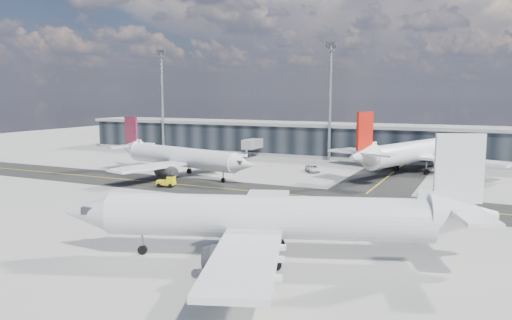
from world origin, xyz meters
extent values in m
plane|color=gray|center=(0.00, 0.00, 0.00)|extent=(300.00, 300.00, 0.00)
cube|color=black|center=(0.00, 4.00, 0.01)|extent=(180.00, 14.00, 0.02)
cube|color=black|center=(18.00, 35.00, 0.01)|extent=(14.00, 50.00, 0.02)
cube|color=yellow|center=(0.00, 4.00, 0.03)|extent=(180.00, 0.25, 0.01)
cube|color=yellow|center=(18.00, 35.00, 0.03)|extent=(0.25, 50.00, 0.01)
cube|color=black|center=(0.00, 55.00, 4.00)|extent=(150.00, 12.00, 8.00)
cube|color=gray|center=(0.00, 55.00, 8.40)|extent=(152.00, 13.00, 0.80)
cube|color=gray|center=(0.00, 55.00, 0.40)|extent=(150.00, 12.20, 0.80)
cube|color=gray|center=(-20.00, 47.00, 3.50)|extent=(3.00, 10.00, 2.40)
cylinder|color=gray|center=(-20.00, 42.00, 1.20)|extent=(0.60, 0.60, 2.40)
cube|color=gray|center=(30.00, 47.00, 3.50)|extent=(3.00, 10.00, 2.40)
cylinder|color=gray|center=(30.00, 42.00, 1.20)|extent=(0.60, 0.60, 2.40)
cylinder|color=gray|center=(-50.00, 48.00, 14.00)|extent=(0.70, 0.70, 28.00)
cube|color=#2D2D30|center=(-50.00, 48.00, 28.20)|extent=(2.50, 0.50, 1.40)
cylinder|color=gray|center=(0.00, 48.00, 14.00)|extent=(0.70, 0.70, 28.00)
cube|color=#2D2D30|center=(0.00, 48.00, 28.20)|extent=(2.50, 0.50, 1.40)
cylinder|color=white|center=(-19.98, 12.41, 3.88)|extent=(29.10, 11.16, 3.88)
cone|color=white|center=(-4.05, 8.21, 3.88)|extent=(5.67, 4.98, 3.88)
cone|color=white|center=(-36.38, 16.74, 4.46)|extent=(6.61, 5.23, 3.88)
cube|color=white|center=(-19.05, 12.16, 2.91)|extent=(13.09, 33.10, 0.48)
cylinder|color=#2D2D30|center=(-16.63, 17.54, 1.84)|extent=(4.50, 3.19, 2.23)
cylinder|color=#2D2D30|center=(-19.59, 6.29, 1.84)|extent=(4.50, 3.19, 2.23)
cube|color=silver|center=(-16.63, 17.54, 2.62)|extent=(1.97, 0.87, 0.78)
cube|color=silver|center=(-19.59, 6.29, 2.62)|extent=(1.97, 0.87, 0.78)
cube|color=maroon|center=(-35.91, 16.61, 8.53)|extent=(4.05, 1.46, 6.01)
cube|color=white|center=(-36.38, 16.74, 5.04)|extent=(5.59, 11.94, 0.34)
cube|color=#2D2D30|center=(-4.52, 8.33, 4.26)|extent=(2.42, 2.56, 0.68)
cylinder|color=gray|center=(-8.74, 9.45, 1.16)|extent=(0.28, 0.28, 1.94)
cylinder|color=black|center=(-8.74, 9.45, 0.44)|extent=(0.93, 0.55, 0.87)
cylinder|color=black|center=(-20.18, 15.47, 0.53)|extent=(1.15, 0.74, 1.07)
cylinder|color=black|center=(-21.66, 9.85, 0.53)|extent=(1.15, 0.74, 1.07)
cylinder|color=white|center=(21.87, 36.90, 4.45)|extent=(15.66, 32.89, 4.45)
cone|color=white|center=(28.37, 54.68, 4.45)|extent=(6.09, 6.76, 4.45)
cone|color=white|center=(15.17, 18.61, 5.12)|extent=(6.48, 7.80, 4.45)
cube|color=white|center=(22.25, 37.95, 3.34)|extent=(37.46, 18.23, 0.56)
cylinder|color=#2D2D30|center=(16.36, 41.29, 2.12)|extent=(4.01, 5.27, 2.56)
cylinder|color=#2D2D30|center=(28.90, 36.70, 2.12)|extent=(4.01, 5.27, 2.56)
cube|color=silver|center=(16.36, 41.29, 3.01)|extent=(1.18, 2.24, 0.89)
cube|color=silver|center=(28.90, 36.70, 3.01)|extent=(1.18, 2.24, 0.89)
cube|color=red|center=(15.37, 19.13, 9.80)|extent=(2.08, 4.56, 6.90)
cube|color=white|center=(15.17, 18.61, 5.79)|extent=(13.62, 7.52, 0.39)
cube|color=#2D2D30|center=(28.18, 54.15, 4.90)|extent=(3.06, 2.93, 0.78)
cylinder|color=gray|center=(26.46, 49.45, 1.34)|extent=(0.34, 0.34, 2.23)
cylinder|color=black|center=(26.46, 49.45, 0.50)|extent=(0.71, 1.07, 1.00)
cylinder|color=black|center=(18.35, 37.01, 0.61)|extent=(0.94, 1.34, 1.22)
cylinder|color=black|center=(24.62, 34.71, 0.61)|extent=(0.94, 1.34, 1.22)
cylinder|color=silver|center=(16.40, -26.91, 4.29)|extent=(31.79, 14.81, 4.29)
cone|color=silver|center=(-0.80, -33.01, 4.29)|extent=(6.49, 5.84, 4.29)
cone|color=silver|center=(34.10, -20.63, 4.94)|extent=(7.51, 6.20, 4.29)
cube|color=silver|center=(15.38, -27.27, 3.22)|extent=(17.25, 36.19, 0.54)
cylinder|color=#2D2D30|center=(16.52, -33.70, 2.04)|extent=(5.07, 3.83, 2.47)
cylinder|color=#2D2D30|center=(12.22, -21.56, 2.04)|extent=(5.07, 3.83, 2.47)
cube|color=silver|center=(16.52, -33.70, 2.90)|extent=(2.17, 1.12, 0.86)
cube|color=silver|center=(12.22, -21.56, 2.90)|extent=(2.17, 1.12, 0.86)
cube|color=silver|center=(33.60, -20.81, 9.45)|extent=(4.41, 1.96, 6.66)
cube|color=silver|center=(34.10, -20.63, 5.58)|extent=(7.14, 13.15, 0.38)
cube|color=#2D2D30|center=(-0.30, -32.83, 4.72)|extent=(2.81, 2.94, 0.75)
cylinder|color=gray|center=(4.25, -31.21, 1.29)|extent=(0.33, 0.33, 2.15)
cylinder|color=black|center=(4.25, -31.21, 0.48)|extent=(1.04, 0.68, 0.97)
cylinder|color=black|center=(18.48, -29.59, 0.59)|extent=(1.29, 0.90, 1.18)
cylinder|color=black|center=(16.33, -23.52, 0.59)|extent=(1.29, 0.90, 1.18)
cube|color=yellow|center=(-15.64, 0.91, 0.81)|extent=(3.52, 2.24, 0.76)
cube|color=yellow|center=(-14.69, 1.14, 1.52)|extent=(1.49, 1.65, 0.98)
cube|color=black|center=(-14.69, 1.14, 1.90)|extent=(1.37, 1.57, 0.27)
cylinder|color=black|center=(-14.75, 1.85, 0.38)|extent=(0.80, 0.44, 0.76)
cylinder|color=black|center=(-14.42, 0.48, 0.38)|extent=(0.80, 0.44, 0.76)
cylinder|color=black|center=(-16.86, 1.34, 0.38)|extent=(0.80, 0.44, 0.76)
cylinder|color=black|center=(-16.53, -0.03, 0.38)|extent=(0.80, 0.44, 0.76)
imported|color=white|center=(2.34, 28.71, 0.75)|extent=(4.87, 5.89, 1.49)
camera|label=1|loc=(36.08, -71.22, 16.47)|focal=35.00mm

